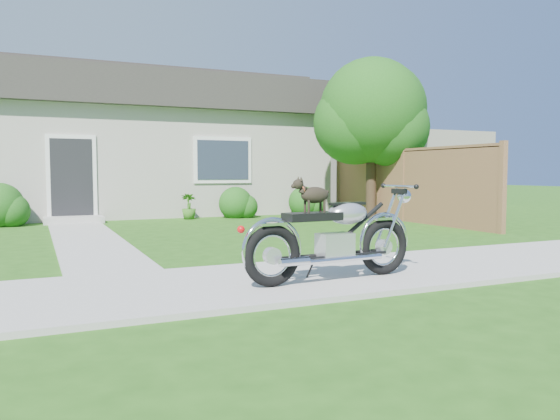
# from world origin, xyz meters

# --- Properties ---
(ground) EXTENTS (80.00, 80.00, 0.00)m
(ground) POSITION_xyz_m (0.00, 0.00, 0.00)
(ground) COLOR #235114
(ground) RESTS_ON ground
(sidewalk) EXTENTS (24.00, 2.20, 0.04)m
(sidewalk) POSITION_xyz_m (0.00, 0.00, 0.02)
(sidewalk) COLOR #9E9B93
(sidewalk) RESTS_ON ground
(walkway) EXTENTS (1.20, 8.00, 0.03)m
(walkway) POSITION_xyz_m (-1.50, 5.00, 0.01)
(walkway) COLOR #9E9B93
(walkway) RESTS_ON ground
(house) EXTENTS (12.60, 7.03, 4.50)m
(house) POSITION_xyz_m (-0.00, 11.99, 2.16)
(house) COLOR #BBB4A9
(house) RESTS_ON ground
(fence) EXTENTS (0.12, 6.62, 1.90)m
(fence) POSITION_xyz_m (6.30, 5.75, 0.94)
(fence) COLOR brown
(fence) RESTS_ON ground
(tree_near) EXTENTS (2.85, 2.83, 4.33)m
(tree_near) POSITION_xyz_m (6.11, 6.71, 2.78)
(tree_near) COLOR #3D2B1C
(tree_near) RESTS_ON ground
(tree_far) EXTENTS (3.40, 3.40, 5.22)m
(tree_far) POSITION_xyz_m (9.07, 10.70, 3.35)
(tree_far) COLOR #3D2B1C
(tree_far) RESTS_ON ground
(shrub_row) EXTENTS (10.62, 1.10, 1.10)m
(shrub_row) POSITION_xyz_m (-0.26, 8.50, 0.41)
(shrub_row) COLOR #1D5015
(shrub_row) RESTS_ON ground
(potted_plant_right) EXTENTS (0.52, 0.52, 0.69)m
(potted_plant_right) POSITION_xyz_m (1.39, 8.55, 0.35)
(potted_plant_right) COLOR #346B1D
(potted_plant_right) RESTS_ON ground
(motorcycle_with_dog) EXTENTS (2.22, 0.60, 1.15)m
(motorcycle_with_dog) POSITION_xyz_m (0.70, -0.40, 0.55)
(motorcycle_with_dog) COLOR black
(motorcycle_with_dog) RESTS_ON sidewalk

